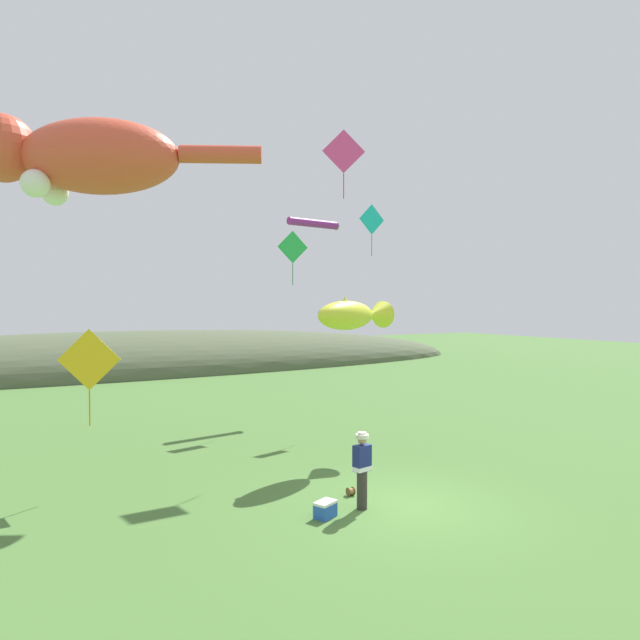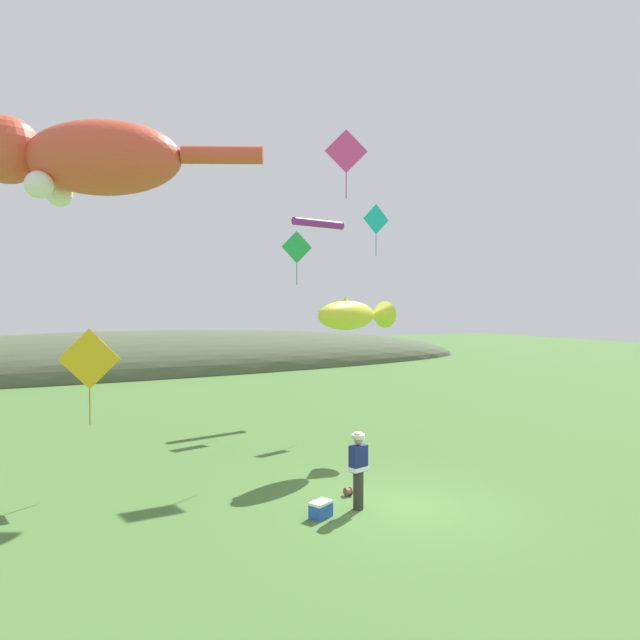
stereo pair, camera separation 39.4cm
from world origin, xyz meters
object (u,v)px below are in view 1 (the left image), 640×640
kite_spool (351,491)px  kite_diamond_green (293,247)px  picnic_cooler (325,509)px  kite_fish_windsock (353,315)px  kite_diamond_teal (372,220)px  kite_diamond_gold (89,360)px  kite_tube_streamer (314,223)px  kite_giant_cat (80,157)px  kite_diamond_pink (344,152)px  festival_attendant (362,468)px

kite_spool → kite_diamond_green: bearing=71.0°
picnic_cooler → kite_fish_windsock: bearing=50.3°
kite_diamond_teal → kite_diamond_gold: (-11.77, -4.43, -4.96)m
kite_tube_streamer → kite_diamond_teal: (0.96, -3.22, -0.18)m
kite_diamond_green → kite_diamond_gold: (-8.75, -5.82, -3.78)m
kite_giant_cat → kite_diamond_pink: size_ratio=3.45×
kite_diamond_pink → kite_diamond_green: kite_diamond_pink is taller
kite_spool → kite_diamond_pink: bearing=59.4°
kite_fish_windsock → kite_diamond_pink: kite_diamond_pink is taller
kite_tube_streamer → kite_diamond_gold: kite_tube_streamer is taller
kite_diamond_teal → kite_tube_streamer: bearing=106.6°
festival_attendant → picnic_cooler: bearing=-177.9°
kite_giant_cat → kite_diamond_pink: (8.41, -2.28, 0.75)m
festival_attendant → kite_diamond_teal: bearing=53.9°
kite_diamond_green → picnic_cooler: bearing=-113.5°
kite_diamond_pink → kite_giant_cat: bearing=164.8°
kite_tube_streamer → kite_diamond_pink: 6.38m
kite_diamond_gold → kite_spool: bearing=-33.8°
kite_spool → kite_diamond_gold: size_ratio=0.08×
kite_diamond_teal → picnic_cooler: bearing=-129.9°
kite_tube_streamer → kite_diamond_pink: bearing=-109.5°
kite_giant_cat → kite_diamond_gold: 7.35m
picnic_cooler → kite_fish_windsock: kite_fish_windsock is taller
kite_giant_cat → kite_diamond_teal: size_ratio=3.86×
picnic_cooler → kite_giant_cat: 13.25m
kite_diamond_gold → picnic_cooler: bearing=-47.5°
kite_spool → picnic_cooler: bearing=-143.7°
kite_giant_cat → kite_diamond_teal: bearing=1.5°
kite_spool → kite_fish_windsock: kite_fish_windsock is taller
kite_spool → kite_diamond_green: size_ratio=0.09×
kite_spool → festival_attendant: bearing=-106.6°
kite_spool → kite_tube_streamer: bearing=64.8°
kite_giant_cat → kite_fish_windsock: 9.97m
kite_giant_cat → kite_fish_windsock: size_ratio=2.41×
kite_diamond_green → kite_giant_cat: bearing=-168.7°
festival_attendant → kite_diamond_green: 12.56m
festival_attendant → kite_tube_streamer: size_ratio=0.62×
picnic_cooler → kite_diamond_green: kite_diamond_green is taller
kite_fish_windsock → kite_tube_streamer: (3.15, 8.11, 4.06)m
kite_diamond_green → kite_tube_streamer: bearing=41.7°
picnic_cooler → kite_diamond_teal: kite_diamond_teal is taller
kite_fish_windsock → kite_diamond_teal: kite_diamond_teal is taller
picnic_cooler → kite_fish_windsock: size_ratio=0.17×
kite_fish_windsock → kite_diamond_pink: size_ratio=1.43×
kite_diamond_teal → kite_spool: bearing=-127.8°
picnic_cooler → kite_diamond_green: bearing=66.5°
festival_attendant → kite_tube_streamer: (5.59, 12.22, 7.48)m
kite_tube_streamer → kite_diamond_pink: kite_diamond_pink is taller
kite_diamond_pink → kite_tube_streamer: bearing=70.5°
kite_spool → kite_diamond_gold: (-5.48, 3.67, 3.19)m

